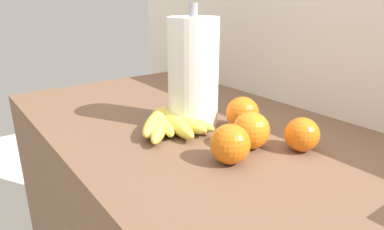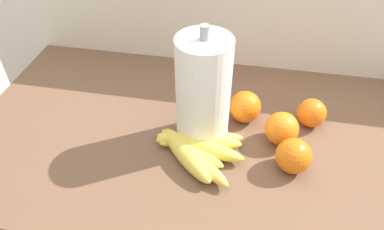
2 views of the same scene
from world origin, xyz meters
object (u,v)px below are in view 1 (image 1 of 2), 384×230
banana_bunch (171,121)px  orange_back_left (230,144)px  orange_front (251,130)px  paper_towel_roll (193,73)px  orange_center (242,113)px  orange_right (302,134)px

banana_bunch → orange_back_left: orange_back_left is taller
orange_front → paper_towel_roll: size_ratio=0.27×
orange_center → orange_back_left: 0.18m
orange_right → banana_bunch: bearing=-150.2°
orange_front → orange_back_left: bearing=-72.9°
orange_right → orange_back_left: (-0.05, -0.15, 0.00)m
orange_front → orange_right: (0.07, 0.07, -0.00)m
orange_back_left → orange_center: bearing=128.5°
orange_front → orange_back_left: 0.08m
banana_bunch → orange_back_left: size_ratio=2.76×
orange_center → paper_towel_roll: (-0.09, -0.08, 0.09)m
orange_back_left → paper_towel_roll: bearing=162.0°
orange_right → orange_back_left: orange_back_left is taller
banana_bunch → orange_center: orange_center is taller
banana_bunch → paper_towel_roll: 0.13m
orange_right → paper_towel_roll: 0.28m
orange_back_left → orange_right: bearing=73.2°
banana_bunch → orange_front: orange_front is taller
orange_right → orange_center: bearing=-175.9°
orange_right → orange_center: orange_center is taller
banana_bunch → orange_right: 0.30m
orange_center → paper_towel_roll: size_ratio=0.27×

